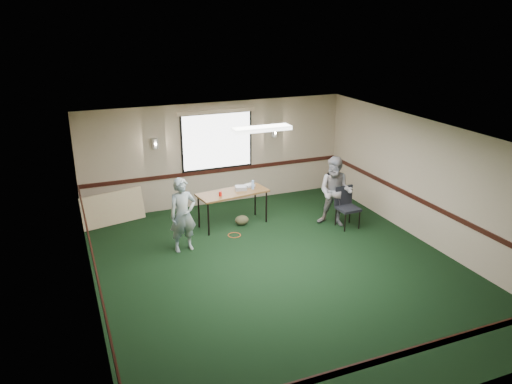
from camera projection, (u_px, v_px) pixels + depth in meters
name	position (u px, v px, depth m)	size (l,w,h in m)	color
ground	(280.00, 269.00, 9.93)	(8.00, 8.00, 0.00)	black
room_shell	(242.00, 165.00, 11.25)	(8.00, 8.02, 8.00)	tan
folding_table	(233.00, 194.00, 11.76)	(1.75, 0.90, 0.84)	brown
projector	(241.00, 188.00, 11.86)	(0.27, 0.22, 0.09)	#9A9CA3
game_console	(249.00, 185.00, 12.10)	(0.22, 0.18, 0.06)	silver
red_cup	(220.00, 194.00, 11.47)	(0.07, 0.07, 0.11)	#B3130B
water_bottle	(253.00, 185.00, 11.89)	(0.06, 0.06, 0.22)	#90B6EB
duffel_bag	(242.00, 220.00, 11.97)	(0.34, 0.25, 0.24)	#474128
cable_coil	(234.00, 235.00, 11.43)	(0.30, 0.30, 0.01)	#D54C1A
folded_table	(113.00, 208.00, 11.96)	(1.53, 0.07, 0.79)	tan
conference_chair	(346.00, 204.00, 11.78)	(0.48, 0.50, 0.96)	black
person_left	(183.00, 215.00, 10.48)	(0.59, 0.39, 1.61)	#38587C
person_right	(335.00, 192.00, 11.73)	(0.82, 0.64, 1.69)	#6A84A5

